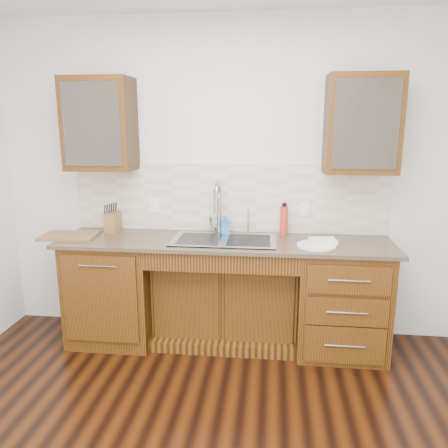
# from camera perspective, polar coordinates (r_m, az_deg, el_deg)

# --- Properties ---
(wall_back) EXTENTS (4.00, 0.10, 2.70)m
(wall_back) POSITION_cam_1_polar(r_m,az_deg,el_deg) (3.82, 0.68, 5.74)
(wall_back) COLOR white
(wall_back) RESTS_ON ground
(base_cabinet_left) EXTENTS (0.70, 0.62, 0.88)m
(base_cabinet_left) POSITION_cam_1_polar(r_m,az_deg,el_deg) (3.92, -14.03, -8.24)
(base_cabinet_left) COLOR #593014
(base_cabinet_left) RESTS_ON ground
(base_cabinet_center) EXTENTS (1.20, 0.44, 0.70)m
(base_cabinet_center) POSITION_cam_1_polar(r_m,az_deg,el_deg) (3.82, 0.22, -9.84)
(base_cabinet_center) COLOR #593014
(base_cabinet_center) RESTS_ON ground
(base_cabinet_right) EXTENTS (0.70, 0.62, 0.88)m
(base_cabinet_right) POSITION_cam_1_polar(r_m,az_deg,el_deg) (3.73, 14.95, -9.42)
(base_cabinet_right) COLOR #593014
(base_cabinet_right) RESTS_ON ground
(countertop) EXTENTS (2.70, 0.65, 0.03)m
(countertop) POSITION_cam_1_polar(r_m,az_deg,el_deg) (3.54, 0.05, -2.35)
(countertop) COLOR #84705B
(countertop) RESTS_ON base_cabinet_left
(backsplash) EXTENTS (2.70, 0.02, 0.59)m
(backsplash) POSITION_cam_1_polar(r_m,az_deg,el_deg) (3.78, 0.58, 3.45)
(backsplash) COLOR beige
(backsplash) RESTS_ON wall_back
(sink) EXTENTS (0.84, 0.46, 0.19)m
(sink) POSITION_cam_1_polar(r_m,az_deg,el_deg) (3.55, 0.02, -3.51)
(sink) COLOR #9E9EA5
(sink) RESTS_ON countertop
(faucet) EXTENTS (0.04, 0.04, 0.40)m
(faucet) POSITION_cam_1_polar(r_m,az_deg,el_deg) (3.71, -0.66, 1.76)
(faucet) COLOR #999993
(faucet) RESTS_ON countertop
(filter_tap) EXTENTS (0.02, 0.02, 0.24)m
(filter_tap) POSITION_cam_1_polar(r_m,az_deg,el_deg) (3.71, 3.20, 0.50)
(filter_tap) COLOR #999993
(filter_tap) RESTS_ON countertop
(upper_cabinet_left) EXTENTS (0.55, 0.34, 0.75)m
(upper_cabinet_left) POSITION_cam_1_polar(r_m,az_deg,el_deg) (3.83, -15.89, 12.41)
(upper_cabinet_left) COLOR #593014
(upper_cabinet_left) RESTS_ON wall_back
(upper_cabinet_right) EXTENTS (0.55, 0.34, 0.75)m
(upper_cabinet_right) POSITION_cam_1_polar(r_m,az_deg,el_deg) (3.61, 17.55, 12.30)
(upper_cabinet_right) COLOR #593014
(upper_cabinet_right) RESTS_ON wall_back
(outlet_left) EXTENTS (0.08, 0.01, 0.12)m
(outlet_left) POSITION_cam_1_polar(r_m,az_deg,el_deg) (3.90, -8.99, 2.32)
(outlet_left) COLOR white
(outlet_left) RESTS_ON backsplash
(outlet_right) EXTENTS (0.08, 0.01, 0.12)m
(outlet_right) POSITION_cam_1_polar(r_m,az_deg,el_deg) (3.77, 10.43, 1.90)
(outlet_right) COLOR white
(outlet_right) RESTS_ON backsplash
(soap_bottle) EXTENTS (0.08, 0.08, 0.15)m
(soap_bottle) POSITION_cam_1_polar(r_m,az_deg,el_deg) (3.71, 0.15, -0.16)
(soap_bottle) COLOR blue
(soap_bottle) RESTS_ON countertop
(water_bottle) EXTENTS (0.08, 0.08, 0.25)m
(water_bottle) POSITION_cam_1_polar(r_m,az_deg,el_deg) (3.70, 7.83, 0.41)
(water_bottle) COLOR red
(water_bottle) RESTS_ON countertop
(plate) EXTENTS (0.38, 0.38, 0.02)m
(plate) POSITION_cam_1_polar(r_m,az_deg,el_deg) (3.43, 11.98, -2.76)
(plate) COLOR white
(plate) RESTS_ON countertop
(dish_towel) EXTENTS (0.22, 0.17, 0.03)m
(dish_towel) POSITION_cam_1_polar(r_m,az_deg,el_deg) (3.49, 12.80, -2.15)
(dish_towel) COLOR white
(dish_towel) RESTS_ON plate
(knife_block) EXTENTS (0.10, 0.16, 0.17)m
(knife_block) POSITION_cam_1_polar(r_m,az_deg,el_deg) (3.91, -14.31, 0.25)
(knife_block) COLOR olive
(knife_block) RESTS_ON countertop
(cutting_board) EXTENTS (0.47, 0.35, 0.02)m
(cutting_board) POSITION_cam_1_polar(r_m,az_deg,el_deg) (3.86, -19.54, -1.44)
(cutting_board) COLOR brown
(cutting_board) RESTS_ON countertop
(cup_left_a) EXTENTS (0.13, 0.13, 0.09)m
(cup_left_a) POSITION_cam_1_polar(r_m,az_deg,el_deg) (3.87, -17.52, 11.48)
(cup_left_a) COLOR silver
(cup_left_a) RESTS_ON upper_cabinet_left
(cup_left_b) EXTENTS (0.12, 0.12, 0.09)m
(cup_left_b) POSITION_cam_1_polar(r_m,az_deg,el_deg) (3.77, -13.71, 11.67)
(cup_left_b) COLOR white
(cup_left_b) RESTS_ON upper_cabinet_left
(cup_right_a) EXTENTS (0.15, 0.15, 0.09)m
(cup_right_a) POSITION_cam_1_polar(r_m,az_deg,el_deg) (3.59, 15.43, 11.57)
(cup_right_a) COLOR white
(cup_right_a) RESTS_ON upper_cabinet_right
(cup_right_b) EXTENTS (0.11, 0.11, 0.09)m
(cup_right_b) POSITION_cam_1_polar(r_m,az_deg,el_deg) (3.63, 19.42, 11.28)
(cup_right_b) COLOR white
(cup_right_b) RESTS_ON upper_cabinet_right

